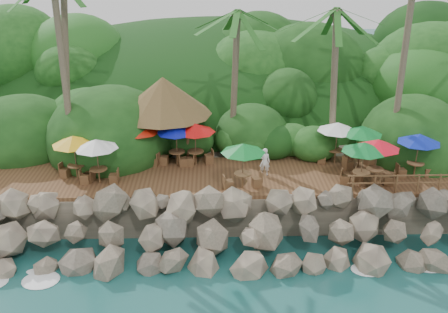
{
  "coord_description": "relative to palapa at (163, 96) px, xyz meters",
  "views": [
    {
      "loc": [
        -0.69,
        -19.83,
        14.16
      ],
      "look_at": [
        0.0,
        6.0,
        3.4
      ],
      "focal_mm": 42.03,
      "sensor_mm": 36.0,
      "label": 1
    }
  ],
  "objects": [
    {
      "name": "land_base",
      "position": [
        3.41,
        6.54,
        -4.74
      ],
      "size": [
        32.0,
        25.2,
        2.1
      ],
      "primitive_type": "cube",
      "color": "gray",
      "rests_on": "ground"
    },
    {
      "name": "dining_clusters",
      "position": [
        4.93,
        -3.38,
        -1.45
      ],
      "size": [
        20.32,
        5.47,
        2.46
      ],
      "color": "brown",
      "rests_on": "terrace"
    },
    {
      "name": "jungle_hill",
      "position": [
        3.41,
        14.04,
        -5.79
      ],
      "size": [
        44.8,
        28.0,
        15.4
      ],
      "primitive_type": "ellipsoid",
      "color": "#143811",
      "rests_on": "ground"
    },
    {
      "name": "waiter",
      "position": [
        5.6,
        -3.47,
        -2.71
      ],
      "size": [
        0.63,
        0.48,
        1.56
      ],
      "primitive_type": "imported",
      "rotation": [
        0.0,
        0.0,
        2.95
      ],
      "color": "white",
      "rests_on": "terrace"
    },
    {
      "name": "palapa",
      "position": [
        0.0,
        0.0,
        0.0
      ],
      "size": [
        5.62,
        5.62,
        4.6
      ],
      "color": "brown",
      "rests_on": "ground"
    },
    {
      "name": "railing",
      "position": [
        13.66,
        -5.81,
        -2.88
      ],
      "size": [
        8.3,
        0.1,
        1.0
      ],
      "color": "brown",
      "rests_on": "terrace"
    },
    {
      "name": "seawall",
      "position": [
        3.41,
        -7.46,
        -4.64
      ],
      "size": [
        29.0,
        4.0,
        2.3
      ],
      "primitive_type": null,
      "color": "gray",
      "rests_on": "ground"
    },
    {
      "name": "jungle_foliage",
      "position": [
        3.41,
        5.54,
        -5.79
      ],
      "size": [
        44.0,
        16.0,
        12.0
      ],
      "primitive_type": null,
      "color": "#143811",
      "rests_on": "ground"
    },
    {
      "name": "ground",
      "position": [
        3.41,
        -9.46,
        -5.79
      ],
      "size": [
        140.0,
        140.0,
        0.0
      ],
      "primitive_type": "plane",
      "color": "#19514F",
      "rests_on": "ground"
    },
    {
      "name": "foam_line",
      "position": [
        3.41,
        -9.16,
        -5.76
      ],
      "size": [
        25.2,
        0.8,
        0.06
      ],
      "color": "white",
      "rests_on": "ground"
    },
    {
      "name": "terrace",
      "position": [
        3.41,
        -3.46,
        -3.59
      ],
      "size": [
        26.0,
        5.0,
        0.2
      ],
      "primitive_type": "cube",
      "color": "brown",
      "rests_on": "land_base"
    }
  ]
}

